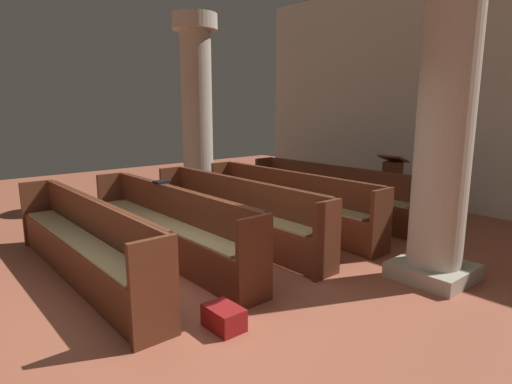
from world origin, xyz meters
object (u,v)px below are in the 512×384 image
Objects in this scene: pew_row_2 at (234,209)px; pew_row_1 at (287,199)px; pew_row_3 at (168,222)px; lectern at (392,188)px; pew_row_0 at (331,190)px; kneeler_box_red at (224,318)px; pew_row_4 at (82,238)px; pillar_aisle_side at (446,110)px; hymn_book at (161,182)px; pillar_far_side at (197,109)px.

pew_row_1 is at bearing 90.00° from pew_row_2.
pew_row_2 is at bearing 90.00° from pew_row_3.
pew_row_1 is 3.35× the size of lectern.
lectern is (0.42, 3.48, -0.05)m from pew_row_2.
pew_row_0 reaches higher than kneeler_box_red.
pew_row_2 and pew_row_4 have the same top height.
pillar_aisle_side is at bearing -25.94° from pew_row_0.
pew_row_4 is 1.45m from hymn_book.
pew_row_2 is (0.00, -2.19, 0.00)m from pew_row_0.
pillar_far_side is at bearing 140.03° from pew_row_3.
kneeler_box_red is at bearing -30.65° from pillar_far_side.
pew_row_4 is at bearing -69.30° from hymn_book.
kneeler_box_red is (1.54, -5.11, -0.35)m from lectern.
pew_row_0 is 0.97× the size of pillar_far_side.
pew_row_2 is 3.12m from pillar_far_side.
pillar_aisle_side is at bearing 75.72° from kneeler_box_red.
pew_row_2 is 1.12m from hymn_book.
pillar_far_side is (-2.56, -1.14, 1.44)m from pew_row_0.
pew_row_3 is 1.09m from pew_row_4.
lectern is 5.35m from kneeler_box_red.
pillar_far_side is at bearing -179.00° from pew_row_1.
hymn_book is at bearing -103.70° from pew_row_1.
pillar_aisle_side is 1.00× the size of pillar_far_side.
pew_row_4 is 2.08m from kneeler_box_red.
hymn_book is at bearing -98.95° from pew_row_0.
pew_row_0 is at bearing 90.00° from pew_row_1.
pillar_far_side is (-2.56, 2.14, 1.44)m from pew_row_3.
pillar_aisle_side is (2.61, 2.01, 1.44)m from pew_row_3.
pew_row_1 reaches higher than kneeler_box_red.
lectern is at bearing 83.07° from pew_row_2.
pew_row_4 is 5.69m from lectern.
pillar_aisle_side is at bearing 37.68° from pew_row_3.
pew_row_3 and pew_row_4 have the same top height.
pillar_aisle_side is 3.68m from lectern.
lectern reaches higher than pew_row_2.
pillar_aisle_side is 3.45× the size of lectern.
pew_row_2 is 1.09m from pew_row_3.
pew_row_2 and pew_row_3 have the same top height.
pillar_aisle_side is at bearing -1.44° from pillar_far_side.
pew_row_2 is 1.00× the size of pew_row_4.
pew_row_3 is (0.00, -2.19, 0.00)m from pew_row_1.
pillar_far_side is 4.13m from lectern.
pew_row_2 is at bearing -90.00° from pew_row_0.
pew_row_0 is 1.09m from pew_row_1.
pew_row_4 is 9.64× the size of kneeler_box_red.
pew_row_1 is at bearing -100.05° from lectern.
kneeler_box_red is (4.52, -2.68, -1.83)m from pillar_far_side.
pew_row_3 is 3.63m from pillar_far_side.
lectern is at bearing 106.73° from kneeler_box_red.
pillar_aisle_side is at bearing 19.43° from pew_row_2.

